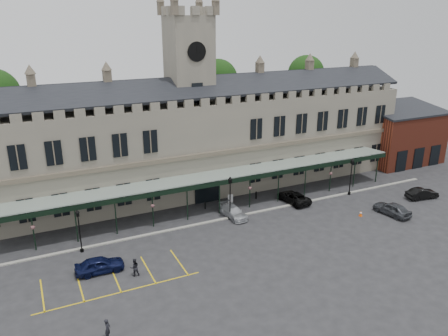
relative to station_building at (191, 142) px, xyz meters
name	(u,v)px	position (x,y,z in m)	size (l,w,h in m)	color
ground	(249,240)	(0.00, -15.91, -6.47)	(140.00, 140.00, 0.00)	#232426
station_building	(191,142)	(0.00, 0.00, 0.00)	(60.00, 10.36, 17.30)	#666155
clock_tower	(190,91)	(0.00, 0.09, 6.64)	(5.60, 5.60, 24.80)	#666155
canopy	(219,194)	(0.00, -8.45, -4.06)	(50.00, 4.10, 4.30)	#8C9E93
brick_annex	(400,136)	(34.00, -2.94, -2.31)	(12.40, 8.36, 9.23)	maroon
kerb	(226,218)	(0.00, -10.41, -6.41)	(60.00, 0.40, 0.12)	gray
parking_markings	(116,281)	(-14.00, -17.41, -6.47)	(16.00, 6.00, 0.01)	gold
tree_behind_mid	(218,80)	(8.00, 9.09, 6.35)	(6.00, 6.00, 16.00)	#332314
tree_behind_right	(306,75)	(24.00, 9.09, 6.35)	(6.00, 6.00, 16.00)	#332314
lamp_post_left	(79,227)	(-15.95, -10.98, -3.79)	(0.43, 0.43, 4.51)	black
lamp_post_mid	(230,194)	(0.41, -10.63, -3.40)	(0.49, 0.49, 5.18)	black
lamp_post_right	(351,173)	(17.62, -10.70, -3.54)	(0.47, 0.47, 4.94)	black
traffic_cone	(361,214)	(14.43, -16.41, -6.16)	(0.40, 0.40, 0.63)	#E04B07
sign_board	(230,199)	(2.53, -6.46, -5.94)	(0.61, 0.26, 1.09)	black
bollard_left	(205,205)	(-1.06, -6.86, -6.02)	(0.16, 0.16, 0.89)	black
bollard_right	(256,195)	(6.00, -6.75, -5.98)	(0.17, 0.17, 0.97)	black
car_left_a	(100,265)	(-15.00, -15.43, -5.73)	(1.74, 4.32, 1.47)	black
car_taxi	(233,212)	(1.00, -10.29, -5.83)	(1.78, 4.37, 1.27)	#A5A7AD
car_van	(294,197)	(9.65, -9.70, -5.80)	(2.22, 4.81, 1.34)	black
car_right_a	(392,209)	(17.94, -17.65, -5.71)	(1.79, 4.45, 1.52)	#36393D
car_right_b	(422,194)	(25.00, -15.71, -5.78)	(1.45, 4.15, 1.37)	black
person_a	(108,329)	(-16.07, -24.43, -5.67)	(0.59, 0.38, 1.60)	black
person_b	(135,267)	(-12.30, -17.33, -5.64)	(0.81, 0.63, 1.66)	black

